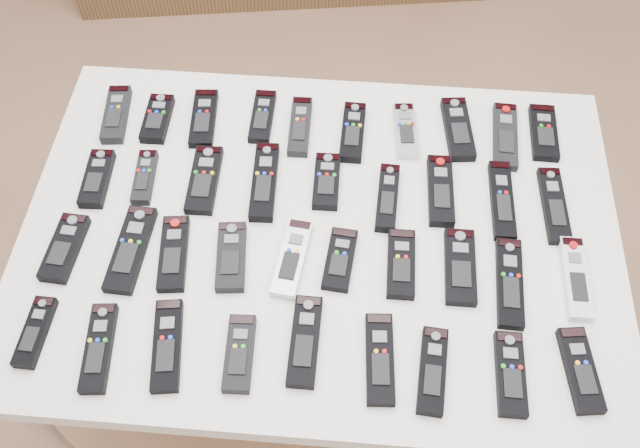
# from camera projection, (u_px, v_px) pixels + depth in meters

# --- Properties ---
(ground) EXTENTS (4.00, 4.00, 0.00)m
(ground) POSITION_uv_depth(u_px,v_px,m) (298.00, 356.00, 2.17)
(ground) COLOR #92624A
(ground) RESTS_ON ground
(table) EXTENTS (1.25, 0.88, 0.78)m
(table) POSITION_uv_depth(u_px,v_px,m) (320.00, 244.00, 1.54)
(table) COLOR white
(table) RESTS_ON ground
(remote_0) EXTENTS (0.07, 0.17, 0.02)m
(remote_0) POSITION_uv_depth(u_px,v_px,m) (116.00, 114.00, 1.66)
(remote_0) COLOR black
(remote_0) RESTS_ON table
(remote_1) EXTENTS (0.06, 0.14, 0.02)m
(remote_1) POSITION_uv_depth(u_px,v_px,m) (157.00, 119.00, 1.65)
(remote_1) COLOR black
(remote_1) RESTS_ON table
(remote_2) EXTENTS (0.07, 0.17, 0.02)m
(remote_2) POSITION_uv_depth(u_px,v_px,m) (204.00, 118.00, 1.65)
(remote_2) COLOR black
(remote_2) RESTS_ON table
(remote_3) EXTENTS (0.05, 0.15, 0.02)m
(remote_3) POSITION_uv_depth(u_px,v_px,m) (262.00, 117.00, 1.66)
(remote_3) COLOR black
(remote_3) RESTS_ON table
(remote_4) EXTENTS (0.05, 0.17, 0.02)m
(remote_4) POSITION_uv_depth(u_px,v_px,m) (300.00, 127.00, 1.64)
(remote_4) COLOR black
(remote_4) RESTS_ON table
(remote_5) EXTENTS (0.05, 0.17, 0.02)m
(remote_5) POSITION_uv_depth(u_px,v_px,m) (353.00, 132.00, 1.63)
(remote_5) COLOR black
(remote_5) RESTS_ON table
(remote_6) EXTENTS (0.06, 0.16, 0.02)m
(remote_6) POSITION_uv_depth(u_px,v_px,m) (405.00, 131.00, 1.63)
(remote_6) COLOR #B7B7BC
(remote_6) RESTS_ON table
(remote_7) EXTENTS (0.08, 0.18, 0.02)m
(remote_7) POSITION_uv_depth(u_px,v_px,m) (458.00, 129.00, 1.63)
(remote_7) COLOR black
(remote_7) RESTS_ON table
(remote_8) EXTENTS (0.06, 0.19, 0.02)m
(remote_8) POSITION_uv_depth(u_px,v_px,m) (505.00, 136.00, 1.62)
(remote_8) COLOR black
(remote_8) RESTS_ON table
(remote_9) EXTENTS (0.06, 0.16, 0.02)m
(remote_9) POSITION_uv_depth(u_px,v_px,m) (544.00, 133.00, 1.63)
(remote_9) COLOR black
(remote_9) RESTS_ON table
(remote_10) EXTENTS (0.06, 0.15, 0.02)m
(remote_10) POSITION_uv_depth(u_px,v_px,m) (97.00, 179.00, 1.55)
(remote_10) COLOR black
(remote_10) RESTS_ON table
(remote_11) EXTENTS (0.05, 0.14, 0.02)m
(remote_11) POSITION_uv_depth(u_px,v_px,m) (145.00, 177.00, 1.55)
(remote_11) COLOR black
(remote_11) RESTS_ON table
(remote_12) EXTENTS (0.06, 0.18, 0.02)m
(remote_12) POSITION_uv_depth(u_px,v_px,m) (204.00, 180.00, 1.55)
(remote_12) COLOR black
(remote_12) RESTS_ON table
(remote_13) EXTENTS (0.06, 0.20, 0.02)m
(remote_13) POSITION_uv_depth(u_px,v_px,m) (264.00, 182.00, 1.55)
(remote_13) COLOR black
(remote_13) RESTS_ON table
(remote_14) EXTENTS (0.06, 0.14, 0.02)m
(remote_14) POSITION_uv_depth(u_px,v_px,m) (327.00, 181.00, 1.55)
(remote_14) COLOR black
(remote_14) RESTS_ON table
(remote_15) EXTENTS (0.05, 0.17, 0.02)m
(remote_15) POSITION_uv_depth(u_px,v_px,m) (387.00, 198.00, 1.52)
(remote_15) COLOR black
(remote_15) RESTS_ON table
(remote_16) EXTENTS (0.06, 0.18, 0.02)m
(remote_16) POSITION_uv_depth(u_px,v_px,m) (441.00, 191.00, 1.53)
(remote_16) COLOR black
(remote_16) RESTS_ON table
(remote_17) EXTENTS (0.05, 0.20, 0.02)m
(remote_17) POSITION_uv_depth(u_px,v_px,m) (502.00, 200.00, 1.52)
(remote_17) COLOR black
(remote_17) RESTS_ON table
(remote_18) EXTENTS (0.05, 0.19, 0.02)m
(remote_18) POSITION_uv_depth(u_px,v_px,m) (554.00, 205.00, 1.51)
(remote_18) COLOR black
(remote_18) RESTS_ON table
(remote_19) EXTENTS (0.07, 0.16, 0.02)m
(remote_19) POSITION_uv_depth(u_px,v_px,m) (65.00, 248.00, 1.45)
(remote_19) COLOR black
(remote_19) RESTS_ON table
(remote_20) EXTENTS (0.07, 0.20, 0.02)m
(remote_20) POSITION_uv_depth(u_px,v_px,m) (131.00, 249.00, 1.45)
(remote_20) COLOR black
(remote_20) RESTS_ON table
(remote_21) EXTENTS (0.07, 0.18, 0.02)m
(remote_21) POSITION_uv_depth(u_px,v_px,m) (174.00, 253.00, 1.44)
(remote_21) COLOR black
(remote_21) RESTS_ON table
(remote_22) EXTENTS (0.07, 0.16, 0.02)m
(remote_22) POSITION_uv_depth(u_px,v_px,m) (231.00, 257.00, 1.44)
(remote_22) COLOR black
(remote_22) RESTS_ON table
(remote_23) EXTENTS (0.07, 0.18, 0.02)m
(remote_23) POSITION_uv_depth(u_px,v_px,m) (292.00, 258.00, 1.44)
(remote_23) COLOR #B7B7BC
(remote_23) RESTS_ON table
(remote_24) EXTENTS (0.07, 0.15, 0.02)m
(remote_24) POSITION_uv_depth(u_px,v_px,m) (340.00, 259.00, 1.44)
(remote_24) COLOR black
(remote_24) RESTS_ON table
(remote_25) EXTENTS (0.06, 0.15, 0.02)m
(remote_25) POSITION_uv_depth(u_px,v_px,m) (401.00, 264.00, 1.43)
(remote_25) COLOR black
(remote_25) RESTS_ON table
(remote_26) EXTENTS (0.06, 0.17, 0.02)m
(remote_26) POSITION_uv_depth(u_px,v_px,m) (460.00, 267.00, 1.43)
(remote_26) COLOR black
(remote_26) RESTS_ON table
(remote_27) EXTENTS (0.06, 0.20, 0.02)m
(remote_27) POSITION_uv_depth(u_px,v_px,m) (510.00, 283.00, 1.40)
(remote_27) COLOR black
(remote_27) RESTS_ON table
(remote_28) EXTENTS (0.05, 0.18, 0.02)m
(remote_28) POSITION_uv_depth(u_px,v_px,m) (576.00, 278.00, 1.41)
(remote_28) COLOR silver
(remote_28) RESTS_ON table
(remote_29) EXTENTS (0.05, 0.14, 0.02)m
(remote_29) POSITION_uv_depth(u_px,v_px,m) (35.00, 332.00, 1.34)
(remote_29) COLOR black
(remote_29) RESTS_ON table
(remote_30) EXTENTS (0.06, 0.18, 0.02)m
(remote_30) POSITION_uv_depth(u_px,v_px,m) (99.00, 348.00, 1.33)
(remote_30) COLOR black
(remote_30) RESTS_ON table
(remote_31) EXTENTS (0.08, 0.19, 0.02)m
(remote_31) POSITION_uv_depth(u_px,v_px,m) (167.00, 345.00, 1.33)
(remote_31) COLOR black
(remote_31) RESTS_ON table
(remote_32) EXTENTS (0.06, 0.15, 0.02)m
(remote_32) POSITION_uv_depth(u_px,v_px,m) (239.00, 353.00, 1.32)
(remote_32) COLOR black
(remote_32) RESTS_ON table
(remote_33) EXTENTS (0.05, 0.18, 0.02)m
(remote_33) POSITION_uv_depth(u_px,v_px,m) (305.00, 341.00, 1.33)
(remote_33) COLOR black
(remote_33) RESTS_ON table
(remote_34) EXTENTS (0.06, 0.18, 0.02)m
(remote_34) POSITION_uv_depth(u_px,v_px,m) (380.00, 359.00, 1.31)
(remote_34) COLOR black
(remote_34) RESTS_ON table
(remote_35) EXTENTS (0.06, 0.17, 0.02)m
(remote_35) POSITION_uv_depth(u_px,v_px,m) (432.00, 371.00, 1.30)
(remote_35) COLOR black
(remote_35) RESTS_ON table
(remote_36) EXTENTS (0.05, 0.16, 0.02)m
(remote_36) POSITION_uv_depth(u_px,v_px,m) (510.00, 374.00, 1.30)
(remote_36) COLOR black
(remote_36) RESTS_ON table
(remote_37) EXTENTS (0.07, 0.17, 0.02)m
(remote_37) POSITION_uv_depth(u_px,v_px,m) (580.00, 370.00, 1.30)
(remote_37) COLOR black
(remote_37) RESTS_ON table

